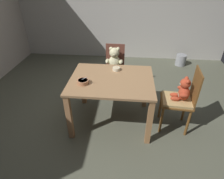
{
  "coord_description": "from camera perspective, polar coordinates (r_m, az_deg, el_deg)",
  "views": [
    {
      "loc": [
        0.22,
        -2.23,
        2.01
      ],
      "look_at": [
        0.0,
        0.05,
        0.53
      ],
      "focal_mm": 30.15,
      "sensor_mm": 36.0,
      "label": 1
    }
  ],
  "objects": [
    {
      "name": "porridge_bowl_terracotta_near_left",
      "position": [
        2.49,
        -8.79,
        2.37
      ],
      "size": [
        0.15,
        0.15,
        0.13
      ],
      "color": "#B17551",
      "rests_on": "dining_table"
    },
    {
      "name": "teddy_chair_near_right",
      "position": [
        2.73,
        20.28,
        -1.88
      ],
      "size": [
        0.45,
        0.42,
        0.94
      ],
      "rotation": [
        0.0,
        0.0,
        3.06
      ],
      "color": "brown",
      "rests_on": "ground_plane"
    },
    {
      "name": "teddy_chair_far_center",
      "position": [
        3.4,
        0.69,
        8.11
      ],
      "size": [
        0.38,
        0.41,
        0.89
      ],
      "rotation": [
        0.0,
        0.0,
        -1.61
      ],
      "color": "brown",
      "rests_on": "ground_plane"
    },
    {
      "name": "ground_plane",
      "position": [
        3.03,
        -0.09,
        -9.31
      ],
      "size": [
        5.2,
        5.2,
        0.04
      ],
      "color": "#555747"
    },
    {
      "name": "metal_pail",
      "position": [
        4.93,
        20.13,
        8.41
      ],
      "size": [
        0.25,
        0.25,
        0.26
      ],
      "primitive_type": "cylinder",
      "color": "#93969B",
      "rests_on": "ground_plane"
    },
    {
      "name": "dining_table",
      "position": [
        2.64,
        -0.1,
        0.97
      ],
      "size": [
        1.14,
        0.91,
        0.74
      ],
      "color": "#9B724B",
      "rests_on": "ground_plane"
    },
    {
      "name": "porridge_bowl_cream_far_center",
      "position": [
        2.8,
        1.29,
        6.3
      ],
      "size": [
        0.11,
        0.11,
        0.05
      ],
      "color": "beige",
      "rests_on": "dining_table"
    }
  ]
}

